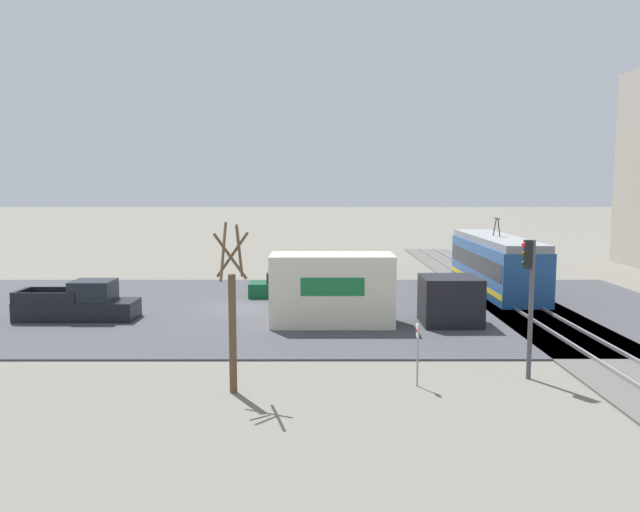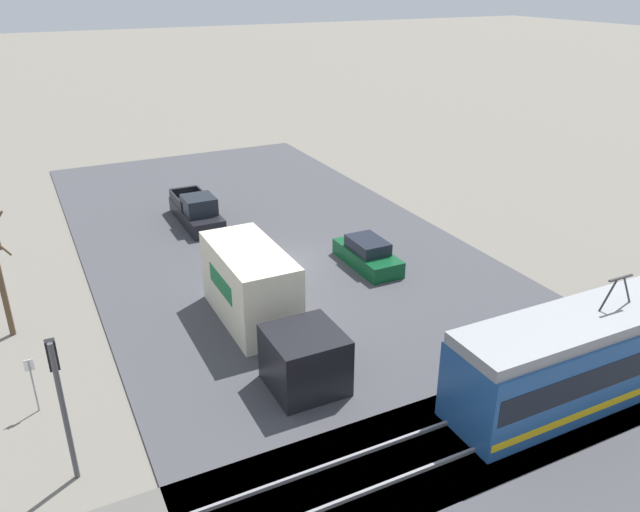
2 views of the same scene
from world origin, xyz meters
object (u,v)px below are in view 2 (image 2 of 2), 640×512
(light_rail_tram, at_px, (605,349))
(sedan_car_0, at_px, (367,255))
(no_parking_sign, at_px, (32,380))
(traffic_light_pole, at_px, (60,391))
(box_truck, at_px, (262,300))
(street_tree, at_px, (1,282))
(pickup_truck, at_px, (197,212))

(light_rail_tram, distance_m, sedan_car_0, 13.07)
(light_rail_tram, distance_m, no_parking_sign, 20.07)
(traffic_light_pole, bearing_deg, box_truck, -147.73)
(light_rail_tram, height_order, street_tree, street_tree)
(traffic_light_pole, bearing_deg, no_parking_sign, -78.19)
(light_rail_tram, relative_size, traffic_light_pole, 2.64)
(light_rail_tram, relative_size, box_truck, 1.29)
(no_parking_sign, bearing_deg, box_truck, -171.91)
(street_tree, bearing_deg, no_parking_sign, 95.77)
(light_rail_tram, height_order, no_parking_sign, light_rail_tram)
(light_rail_tram, xyz_separation_m, no_parking_sign, (18.50, -7.75, -0.43))
(sedan_car_0, distance_m, street_tree, 16.95)
(box_truck, bearing_deg, street_tree, -26.15)
(sedan_car_0, relative_size, no_parking_sign, 2.11)
(pickup_truck, xyz_separation_m, no_parking_sign, (10.01, 14.83, 0.48))
(light_rail_tram, xyz_separation_m, pickup_truck, (8.49, -22.59, -0.91))
(light_rail_tram, relative_size, street_tree, 2.32)
(sedan_car_0, bearing_deg, street_tree, 177.10)
(pickup_truck, distance_m, traffic_light_pole, 20.95)
(box_truck, distance_m, no_parking_sign, 9.00)
(street_tree, relative_size, no_parking_sign, 2.60)
(box_truck, distance_m, traffic_light_pole, 9.69)
(sedan_car_0, relative_size, traffic_light_pole, 0.93)
(box_truck, relative_size, no_parking_sign, 4.69)
(sedan_car_0, distance_m, no_parking_sign, 17.02)
(box_truck, relative_size, sedan_car_0, 2.22)
(box_truck, distance_m, pickup_truck, 13.64)
(street_tree, bearing_deg, sedan_car_0, 177.10)
(pickup_truck, relative_size, street_tree, 1.05)
(pickup_truck, bearing_deg, box_truck, 85.31)
(sedan_car_0, height_order, no_parking_sign, no_parking_sign)
(light_rail_tram, bearing_deg, no_parking_sign, -22.74)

